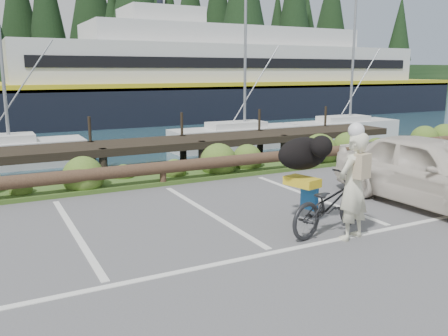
# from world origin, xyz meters

# --- Properties ---
(ground) EXTENTS (72.00, 72.00, 0.00)m
(ground) POSITION_xyz_m (0.00, 0.00, 0.00)
(ground) COLOR #504F52
(harbor_backdrop) EXTENTS (170.00, 160.00, 30.00)m
(harbor_backdrop) POSITION_xyz_m (0.40, 78.42, -0.00)
(harbor_backdrop) COLOR #1B3641
(harbor_backdrop) RESTS_ON ground
(vegetation_strip) EXTENTS (34.00, 1.60, 0.10)m
(vegetation_strip) POSITION_xyz_m (0.00, 5.30, 0.05)
(vegetation_strip) COLOR #3D5B21
(vegetation_strip) RESTS_ON ground
(log_rail) EXTENTS (32.00, 0.30, 0.60)m
(log_rail) POSITION_xyz_m (0.00, 4.60, 0.00)
(log_rail) COLOR #443021
(log_rail) RESTS_ON ground
(bicycle) EXTENTS (2.05, 1.13, 1.02)m
(bicycle) POSITION_xyz_m (1.40, -0.01, 0.51)
(bicycle) COLOR black
(bicycle) RESTS_ON ground
(cyclist) EXTENTS (0.75, 0.58, 1.82)m
(cyclist) POSITION_xyz_m (1.51, -0.45, 0.91)
(cyclist) COLOR beige
(cyclist) RESTS_ON ground
(dog) EXTENTS (0.74, 1.12, 0.60)m
(dog) POSITION_xyz_m (1.25, 0.60, 1.32)
(dog) COLOR black
(dog) RESTS_ON bicycle
(parked_car) EXTENTS (1.95, 4.48, 1.50)m
(parked_car) POSITION_xyz_m (4.36, 0.29, 0.75)
(parked_car) COLOR beige
(parked_car) RESTS_ON ground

